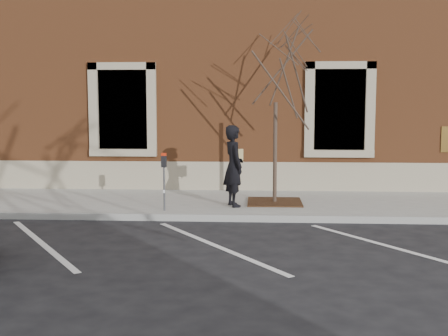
{
  "coord_description": "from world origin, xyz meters",
  "views": [
    {
      "loc": [
        0.73,
        -12.07,
        2.52
      ],
      "look_at": [
        0.0,
        0.6,
        1.1
      ],
      "focal_mm": 45.0,
      "sensor_mm": 36.0,
      "label": 1
    }
  ],
  "objects": [
    {
      "name": "parking_stripes",
      "position": [
        0.0,
        -2.2,
        0.0
      ],
      "size": [
        28.0,
        4.4,
        0.01
      ],
      "primitive_type": null,
      "color": "silver",
      "rests_on": "ground"
    },
    {
      "name": "curb_near",
      "position": [
        0.0,
        -0.05,
        0.07
      ],
      "size": [
        40.0,
        0.12,
        0.15
      ],
      "primitive_type": "cube",
      "color": "#9E9E99",
      "rests_on": "ground"
    },
    {
      "name": "sidewalk_near",
      "position": [
        0.0,
        1.75,
        0.07
      ],
      "size": [
        40.0,
        3.5,
        0.15
      ],
      "primitive_type": "cube",
      "color": "#B8B6AD",
      "rests_on": "ground"
    },
    {
      "name": "tree_grate",
      "position": [
        1.19,
        1.53,
        0.17
      ],
      "size": [
        1.31,
        1.31,
        0.03
      ],
      "primitive_type": "cube",
      "color": "#472A17",
      "rests_on": "sidewalk_near"
    },
    {
      "name": "man",
      "position": [
        0.2,
        1.01,
        1.11
      ],
      "size": [
        0.68,
        0.82,
        1.91
      ],
      "primitive_type": "imported",
      "rotation": [
        0.0,
        0.0,
        1.95
      ],
      "color": "black",
      "rests_on": "sidewalk_near"
    },
    {
      "name": "ground",
      "position": [
        0.0,
        0.0,
        0.0
      ],
      "size": [
        120.0,
        120.0,
        0.0
      ],
      "primitive_type": "plane",
      "color": "#28282B",
      "rests_on": "ground"
    },
    {
      "name": "building_civic",
      "position": [
        0.0,
        7.74,
        4.0
      ],
      "size": [
        40.0,
        8.62,
        8.0
      ],
      "color": "brown",
      "rests_on": "ground"
    },
    {
      "name": "parking_meter",
      "position": [
        -1.33,
        0.33,
        1.06
      ],
      "size": [
        0.12,
        0.09,
        1.31
      ],
      "rotation": [
        0.0,
        0.0,
        0.16
      ],
      "color": "#595B60",
      "rests_on": "sidewalk_near"
    },
    {
      "name": "sapling",
      "position": [
        1.19,
        1.53,
        3.26
      ],
      "size": [
        2.67,
        2.67,
        4.44
      ],
      "color": "#49342C",
      "rests_on": "sidewalk_near"
    }
  ]
}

